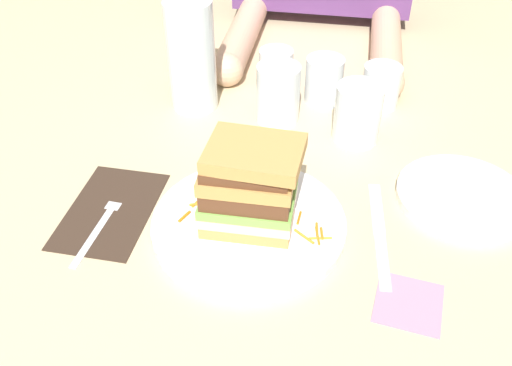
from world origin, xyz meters
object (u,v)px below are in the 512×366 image
side_plate (462,196)px  napkin_pink (409,303)px  empty_tumbler_1 (276,69)px  water_bottle (191,46)px  napkin_dark (111,210)px  juice_glass (357,115)px  empty_tumbler_3 (324,80)px  sandwich (252,186)px  knife (380,236)px  empty_tumbler_2 (275,94)px  main_plate (252,224)px  fork (103,219)px  empty_tumbler_0 (381,86)px

side_plate → napkin_pink: side_plate is taller
empty_tumbler_1 → water_bottle: bearing=-146.4°
water_bottle → empty_tumbler_1: bearing=33.6°
empty_tumbler_1 → napkin_dark: bearing=-115.0°
juice_glass → empty_tumbler_3: bearing=119.3°
sandwich → juice_glass: 0.27m
napkin_dark → napkin_pink: 0.41m
knife → empty_tumbler_3: empty_tumbler_3 is taller
empty_tumbler_1 → side_plate: empty_tumbler_1 is taller
empty_tumbler_1 → empty_tumbler_2: (0.01, -0.11, 0.01)m
napkin_pink → knife: bearing=107.5°
empty_tumbler_1 → empty_tumbler_3: 0.09m
main_plate → napkin_pink: main_plate is taller
empty_tumbler_1 → empty_tumbler_3: size_ratio=0.91×
main_plate → juice_glass: size_ratio=2.75×
empty_tumbler_3 → napkin_pink: empty_tumbler_3 is taller
empty_tumbler_2 → fork: bearing=-123.5°
fork → water_bottle: water_bottle is taller
water_bottle → juice_glass: bearing=-10.9°
main_plate → sandwich: bearing=14.0°
sandwich → empty_tumbler_1: sandwich is taller
water_bottle → napkin_pink: 0.53m
empty_tumbler_2 → napkin_pink: 0.42m
fork → empty_tumbler_0: empty_tumbler_0 is taller
sandwich → empty_tumbler_0: 0.38m
main_plate → fork: bearing=-173.5°
fork → empty_tumbler_2: empty_tumbler_2 is taller
empty_tumbler_2 → napkin_pink: (0.21, -0.36, -0.05)m
side_plate → empty_tumbler_2: bearing=151.3°
empty_tumbler_1 → empty_tumbler_0: bearing=-9.1°
knife → juice_glass: (-0.04, 0.22, 0.04)m
juice_glass → napkin_pink: 0.34m
sandwich → juice_glass: (0.13, 0.23, -0.03)m
empty_tumbler_3 → fork: bearing=-126.0°
sandwich → empty_tumbler_0: size_ratio=1.66×
empty_tumbler_1 → side_plate: (0.31, -0.27, -0.03)m
juice_glass → empty_tumbler_0: size_ratio=1.27×
water_bottle → empty_tumbler_0: bearing=10.0°
juice_glass → empty_tumbler_3: 0.13m
juice_glass → empty_tumbler_2: (-0.14, 0.03, 0.01)m
napkin_dark → empty_tumbler_2: size_ratio=1.79×
water_bottle → empty_tumbler_3: water_bottle is taller
empty_tumbler_2 → sandwich: bearing=-87.9°
sandwich → empty_tumbler_3: size_ratio=1.53×
empty_tumbler_0 → empty_tumbler_1: size_ratio=1.01×
sandwich → empty_tumbler_3: 0.35m
empty_tumbler_0 → empty_tumbler_2: (-0.17, -0.08, 0.01)m
main_plate → empty_tumbler_0: 0.38m
water_bottle → empty_tumbler_3: (0.22, 0.05, -0.07)m
empty_tumbler_0 → empty_tumbler_3: (-0.10, -0.00, 0.00)m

